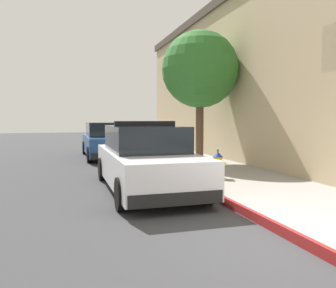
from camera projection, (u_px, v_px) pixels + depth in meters
ground_plane at (25, 167)px, 13.18m from camera, size 33.42×60.00×0.20m
sidewalk_pavement at (175, 157)px, 14.88m from camera, size 2.83×60.00×0.16m
curb_painted_edge at (142, 158)px, 14.47m from camera, size 0.08×60.00×0.16m
storefront_building at (313, 82)px, 14.32m from camera, size 8.12×20.89×6.50m
police_cruiser at (146, 160)px, 8.42m from camera, size 1.94×4.84×1.68m
parked_car_silver_ahead at (107, 141)px, 15.50m from camera, size 1.94×4.84×1.56m
fire_hydrant at (218, 165)px, 9.19m from camera, size 0.44×0.40×0.76m
street_tree at (200, 70)px, 12.38m from camera, size 2.74×2.74×4.70m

